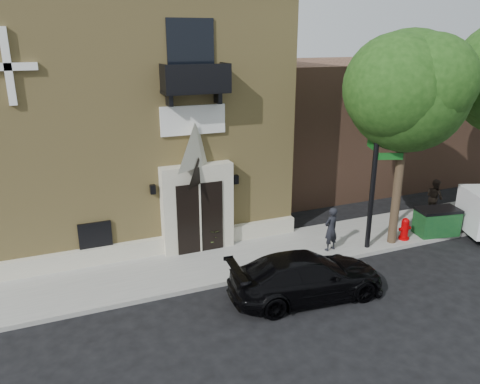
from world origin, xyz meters
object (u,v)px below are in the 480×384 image
object	(u,v)px
dumpster	(437,221)
pedestrian_far	(434,197)
black_sedan	(307,276)
pedestrian_near	(331,229)
street_sign	(376,159)
fire_hydrant	(405,229)

from	to	relation	value
dumpster	pedestrian_far	world-z (taller)	pedestrian_far
black_sedan	dumpster	xyz separation A→B (m)	(7.02, 1.93, -0.01)
pedestrian_far	pedestrian_near	bearing A→B (deg)	104.69
street_sign	fire_hydrant	bearing A→B (deg)	21.03
dumpster	fire_hydrant	bearing A→B (deg)	-172.57
street_sign	fire_hydrant	xyz separation A→B (m)	(1.73, 0.02, -2.96)
black_sedan	street_sign	size ratio (longest dim) A/B	0.72
street_sign	dumpster	world-z (taller)	street_sign
black_sedan	pedestrian_far	bearing A→B (deg)	-62.56
fire_hydrant	pedestrian_near	world-z (taller)	pedestrian_near
fire_hydrant	pedestrian_near	xyz separation A→B (m)	(-3.18, 0.28, 0.40)
dumpster	pedestrian_near	distance (m)	4.71
black_sedan	pedestrian_near	distance (m)	3.28
pedestrian_far	street_sign	bearing A→B (deg)	111.70
black_sedan	pedestrian_near	xyz separation A→B (m)	(2.33, 2.30, 0.27)
street_sign	pedestrian_near	distance (m)	2.96
black_sedan	pedestrian_near	world-z (taller)	pedestrian_near
fire_hydrant	street_sign	bearing A→B (deg)	-179.18
black_sedan	fire_hydrant	xyz separation A→B (m)	(5.51, 2.01, -0.12)
fire_hydrant	dumpster	bearing A→B (deg)	-3.08
black_sedan	street_sign	bearing A→B (deg)	-57.91
black_sedan	fire_hydrant	world-z (taller)	black_sedan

